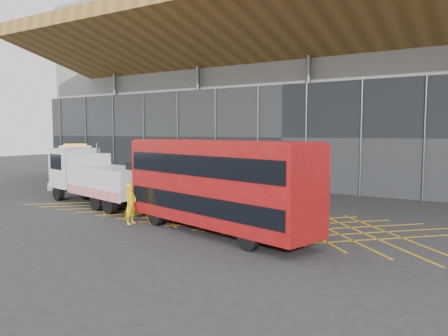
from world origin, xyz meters
The scene contains 6 objects.
ground_plane centered at (0.00, 0.00, 0.00)m, with size 120.00×120.00×0.00m, color #27272A.
road_markings centered at (4.00, 0.00, 0.01)m, with size 24.76×7.16×0.01m.
construction_building centered at (1.92, 18.40, 8.98)m, with size 55.00×23.97×18.00m.
recovery_truck centered at (-4.62, -1.04, 1.71)m, with size 10.66×4.55×3.71m.
bus_towed centered at (5.73, -3.47, 2.26)m, with size 10.26×4.76×4.08m.
worker centered at (1.17, -4.02, 0.98)m, with size 0.71×0.47×1.95m, color yellow.
Camera 1 is at (16.11, -19.19, 4.45)m, focal length 35.00 mm.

